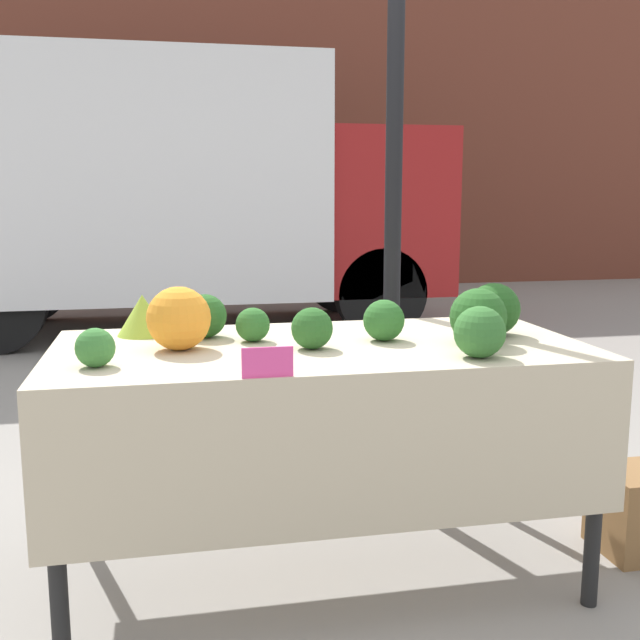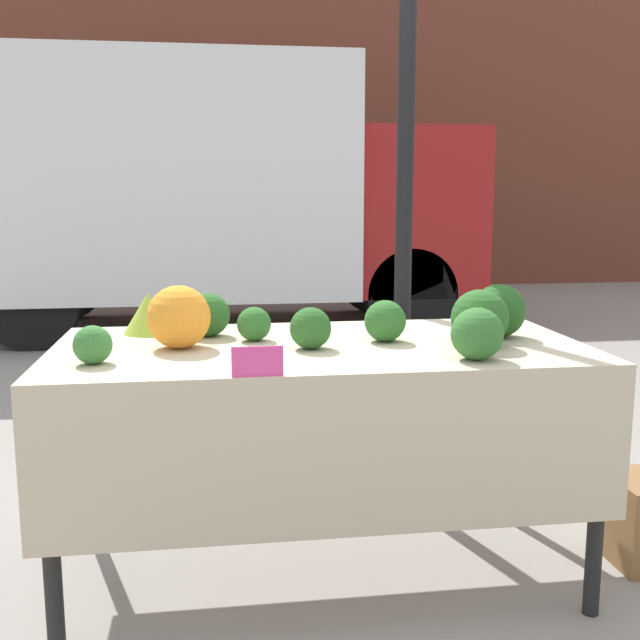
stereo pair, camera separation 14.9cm
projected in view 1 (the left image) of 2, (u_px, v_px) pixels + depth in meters
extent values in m
plane|color=gray|center=(320.00, 573.00, 2.58)|extent=(40.00, 40.00, 0.00)
cube|color=brown|center=(197.00, 85.00, 10.02)|extent=(16.00, 0.60, 5.46)
cylinder|color=black|center=(393.00, 215.00, 3.07)|extent=(0.07, 0.07, 2.41)
cube|color=white|center=(120.00, 180.00, 6.88)|extent=(3.60, 1.96, 2.10)
cube|color=maroon|center=(370.00, 211.00, 7.40)|extent=(1.17, 1.81, 1.51)
cylinder|color=black|center=(380.00, 293.00, 6.73)|extent=(0.82, 0.22, 0.82)
cylinder|color=black|center=(340.00, 274.00, 8.27)|extent=(0.82, 0.22, 0.82)
cylinder|color=black|center=(29.00, 281.00, 7.62)|extent=(0.82, 0.22, 0.82)
cube|color=beige|center=(320.00, 349.00, 2.45)|extent=(1.72, 0.85, 0.03)
cube|color=beige|center=(350.00, 462.00, 2.08)|extent=(1.72, 0.01, 0.44)
cylinder|color=black|center=(55.00, 536.00, 2.00)|extent=(0.05, 0.05, 0.78)
cylinder|color=black|center=(596.00, 489.00, 2.32)|extent=(0.05, 0.05, 0.78)
cylinder|color=black|center=(83.00, 447.00, 2.71)|extent=(0.05, 0.05, 0.78)
cylinder|color=black|center=(495.00, 420.00, 3.03)|extent=(0.05, 0.05, 0.78)
sphere|color=orange|center=(179.00, 318.00, 2.34)|extent=(0.20, 0.20, 0.20)
cone|color=#93B238|center=(143.00, 315.00, 2.59)|extent=(0.18, 0.18, 0.14)
sphere|color=#2D6628|center=(384.00, 320.00, 2.49)|extent=(0.14, 0.14, 0.14)
sphere|color=#23511E|center=(494.00, 309.00, 2.59)|extent=(0.18, 0.18, 0.18)
sphere|color=#285B23|center=(312.00, 328.00, 2.36)|extent=(0.13, 0.13, 0.13)
sphere|color=#2D6628|center=(253.00, 325.00, 2.48)|extent=(0.11, 0.11, 0.11)
sphere|color=#285B23|center=(478.00, 317.00, 2.42)|extent=(0.18, 0.18, 0.18)
sphere|color=#336B2D|center=(480.00, 332.00, 2.23)|extent=(0.16, 0.16, 0.16)
sphere|color=#285B23|center=(205.00, 316.00, 2.54)|extent=(0.15, 0.15, 0.15)
sphere|color=#387533|center=(95.00, 348.00, 2.11)|extent=(0.11, 0.11, 0.11)
cube|color=#EF4793|center=(268.00, 362.00, 1.99)|extent=(0.14, 0.01, 0.08)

